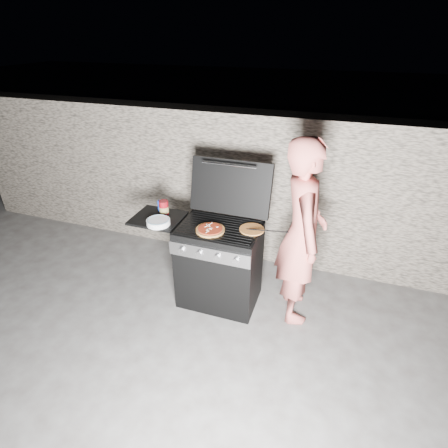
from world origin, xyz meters
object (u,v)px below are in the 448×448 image
(gas_grill, at_px, (197,260))
(pizza_topped, at_px, (210,229))
(person, at_px, (302,234))
(sauce_jar, at_px, (164,207))

(gas_grill, bearing_deg, pizza_topped, -27.45)
(person, bearing_deg, pizza_topped, 87.41)
(pizza_topped, distance_m, sauce_jar, 0.62)
(gas_grill, xyz_separation_m, pizza_topped, (0.20, -0.10, 0.47))
(pizza_topped, xyz_separation_m, person, (0.84, 0.20, -0.00))
(gas_grill, distance_m, person, 1.14)
(pizza_topped, bearing_deg, gas_grill, 152.55)
(gas_grill, bearing_deg, sauce_jar, 167.31)
(pizza_topped, relative_size, sauce_jar, 1.87)
(sauce_jar, bearing_deg, gas_grill, -12.69)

